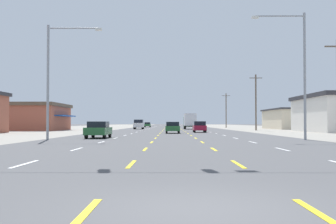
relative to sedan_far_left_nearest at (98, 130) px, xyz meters
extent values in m
plane|color=#4C4C4F|center=(6.80, 36.28, -0.76)|extent=(572.00, 572.00, 0.00)
cube|color=gray|center=(-17.95, 36.28, -0.75)|extent=(28.00, 440.00, 0.01)
cube|color=gray|center=(31.55, 36.28, -0.75)|extent=(28.00, 440.00, 0.01)
cube|color=white|center=(1.55, -22.72, -0.75)|extent=(0.14, 2.60, 0.01)
cube|color=white|center=(1.55, -15.22, -0.75)|extent=(0.14, 2.60, 0.01)
cube|color=white|center=(1.55, -7.72, -0.75)|extent=(0.14, 2.60, 0.01)
cube|color=white|center=(1.55, -0.22, -0.75)|extent=(0.14, 2.60, 0.01)
cube|color=white|center=(1.55, 7.28, -0.75)|extent=(0.14, 2.60, 0.01)
cube|color=white|center=(1.55, 14.78, -0.75)|extent=(0.14, 2.60, 0.01)
cube|color=white|center=(1.55, 22.28, -0.75)|extent=(0.14, 2.60, 0.01)
cube|color=white|center=(1.55, 29.78, -0.75)|extent=(0.14, 2.60, 0.01)
cube|color=white|center=(1.55, 37.28, -0.75)|extent=(0.14, 2.60, 0.01)
cube|color=white|center=(1.55, 44.78, -0.75)|extent=(0.14, 2.60, 0.01)
cube|color=white|center=(1.55, 52.28, -0.75)|extent=(0.14, 2.60, 0.01)
cube|color=white|center=(1.55, 59.78, -0.75)|extent=(0.14, 2.60, 0.01)
cube|color=white|center=(1.55, 67.28, -0.75)|extent=(0.14, 2.60, 0.01)
cube|color=white|center=(1.55, 74.78, -0.75)|extent=(0.14, 2.60, 0.01)
cube|color=white|center=(1.55, 82.28, -0.75)|extent=(0.14, 2.60, 0.01)
cube|color=white|center=(1.55, 89.78, -0.75)|extent=(0.14, 2.60, 0.01)
cube|color=white|center=(1.55, 97.28, -0.75)|extent=(0.14, 2.60, 0.01)
cube|color=white|center=(1.55, 104.78, -0.75)|extent=(0.14, 2.60, 0.01)
cube|color=white|center=(1.55, 112.28, -0.75)|extent=(0.14, 2.60, 0.01)
cube|color=white|center=(1.55, 119.78, -0.75)|extent=(0.14, 2.60, 0.01)
cube|color=white|center=(1.55, 127.28, -0.75)|extent=(0.14, 2.60, 0.01)
cube|color=white|center=(1.55, 134.78, -0.75)|extent=(0.14, 2.60, 0.01)
cube|color=white|center=(1.55, 142.28, -0.75)|extent=(0.14, 2.60, 0.01)
cube|color=white|center=(1.55, 149.78, -0.75)|extent=(0.14, 2.60, 0.01)
cube|color=white|center=(1.55, 157.28, -0.75)|extent=(0.14, 2.60, 0.01)
cube|color=white|center=(1.55, 164.78, -0.75)|extent=(0.14, 2.60, 0.01)
cube|color=white|center=(1.55, 172.28, -0.75)|extent=(0.14, 2.60, 0.01)
cube|color=white|center=(1.55, 179.78, -0.75)|extent=(0.14, 2.60, 0.01)
cube|color=white|center=(1.55, 187.28, -0.75)|extent=(0.14, 2.60, 0.01)
cube|color=yellow|center=(5.05, -30.22, -0.75)|extent=(0.14, 2.60, 0.01)
cube|color=yellow|center=(5.05, -22.72, -0.75)|extent=(0.14, 2.60, 0.01)
cube|color=yellow|center=(5.05, -15.22, -0.75)|extent=(0.14, 2.60, 0.01)
cube|color=yellow|center=(5.05, -7.72, -0.75)|extent=(0.14, 2.60, 0.01)
cube|color=yellow|center=(5.05, -0.22, -0.75)|extent=(0.14, 2.60, 0.01)
cube|color=yellow|center=(5.05, 7.28, -0.75)|extent=(0.14, 2.60, 0.01)
cube|color=yellow|center=(5.05, 14.78, -0.75)|extent=(0.14, 2.60, 0.01)
cube|color=yellow|center=(5.05, 22.28, -0.75)|extent=(0.14, 2.60, 0.01)
cube|color=yellow|center=(5.05, 29.78, -0.75)|extent=(0.14, 2.60, 0.01)
cube|color=yellow|center=(5.05, 37.28, -0.75)|extent=(0.14, 2.60, 0.01)
cube|color=yellow|center=(5.05, 44.78, -0.75)|extent=(0.14, 2.60, 0.01)
cube|color=yellow|center=(5.05, 52.28, -0.75)|extent=(0.14, 2.60, 0.01)
cube|color=yellow|center=(5.05, 59.78, -0.75)|extent=(0.14, 2.60, 0.01)
cube|color=yellow|center=(5.05, 67.28, -0.75)|extent=(0.14, 2.60, 0.01)
cube|color=yellow|center=(5.05, 74.78, -0.75)|extent=(0.14, 2.60, 0.01)
cube|color=yellow|center=(5.05, 82.28, -0.75)|extent=(0.14, 2.60, 0.01)
cube|color=yellow|center=(5.05, 89.78, -0.75)|extent=(0.14, 2.60, 0.01)
cube|color=yellow|center=(5.05, 97.28, -0.75)|extent=(0.14, 2.60, 0.01)
cube|color=yellow|center=(5.05, 104.78, -0.75)|extent=(0.14, 2.60, 0.01)
cube|color=yellow|center=(5.05, 112.28, -0.75)|extent=(0.14, 2.60, 0.01)
cube|color=yellow|center=(5.05, 119.78, -0.75)|extent=(0.14, 2.60, 0.01)
cube|color=yellow|center=(5.05, 127.28, -0.75)|extent=(0.14, 2.60, 0.01)
cube|color=yellow|center=(5.05, 134.78, -0.75)|extent=(0.14, 2.60, 0.01)
cube|color=yellow|center=(5.05, 142.28, -0.75)|extent=(0.14, 2.60, 0.01)
cube|color=yellow|center=(5.05, 149.78, -0.75)|extent=(0.14, 2.60, 0.01)
cube|color=yellow|center=(5.05, 157.28, -0.75)|extent=(0.14, 2.60, 0.01)
cube|color=yellow|center=(5.05, 164.78, -0.75)|extent=(0.14, 2.60, 0.01)
cube|color=yellow|center=(5.05, 172.28, -0.75)|extent=(0.14, 2.60, 0.01)
cube|color=yellow|center=(5.05, 179.78, -0.75)|extent=(0.14, 2.60, 0.01)
cube|color=yellow|center=(5.05, 187.28, -0.75)|extent=(0.14, 2.60, 0.01)
cube|color=yellow|center=(8.55, -30.22, -0.75)|extent=(0.14, 2.60, 0.01)
cube|color=yellow|center=(8.55, -22.72, -0.75)|extent=(0.14, 2.60, 0.01)
cube|color=yellow|center=(8.55, -15.22, -0.75)|extent=(0.14, 2.60, 0.01)
cube|color=yellow|center=(8.55, -7.72, -0.75)|extent=(0.14, 2.60, 0.01)
cube|color=yellow|center=(8.55, -0.22, -0.75)|extent=(0.14, 2.60, 0.01)
cube|color=yellow|center=(8.55, 7.28, -0.75)|extent=(0.14, 2.60, 0.01)
cube|color=yellow|center=(8.55, 14.78, -0.75)|extent=(0.14, 2.60, 0.01)
cube|color=yellow|center=(8.55, 22.28, -0.75)|extent=(0.14, 2.60, 0.01)
cube|color=yellow|center=(8.55, 29.78, -0.75)|extent=(0.14, 2.60, 0.01)
cube|color=yellow|center=(8.55, 37.28, -0.75)|extent=(0.14, 2.60, 0.01)
cube|color=yellow|center=(8.55, 44.78, -0.75)|extent=(0.14, 2.60, 0.01)
cube|color=yellow|center=(8.55, 52.28, -0.75)|extent=(0.14, 2.60, 0.01)
cube|color=yellow|center=(8.55, 59.78, -0.75)|extent=(0.14, 2.60, 0.01)
cube|color=yellow|center=(8.55, 67.28, -0.75)|extent=(0.14, 2.60, 0.01)
cube|color=yellow|center=(8.55, 74.78, -0.75)|extent=(0.14, 2.60, 0.01)
cube|color=yellow|center=(8.55, 82.28, -0.75)|extent=(0.14, 2.60, 0.01)
cube|color=yellow|center=(8.55, 89.78, -0.75)|extent=(0.14, 2.60, 0.01)
cube|color=yellow|center=(8.55, 97.28, -0.75)|extent=(0.14, 2.60, 0.01)
cube|color=yellow|center=(8.55, 104.78, -0.75)|extent=(0.14, 2.60, 0.01)
cube|color=yellow|center=(8.55, 112.28, -0.75)|extent=(0.14, 2.60, 0.01)
cube|color=yellow|center=(8.55, 119.78, -0.75)|extent=(0.14, 2.60, 0.01)
cube|color=yellow|center=(8.55, 127.28, -0.75)|extent=(0.14, 2.60, 0.01)
cube|color=yellow|center=(8.55, 134.78, -0.75)|extent=(0.14, 2.60, 0.01)
cube|color=yellow|center=(8.55, 142.28, -0.75)|extent=(0.14, 2.60, 0.01)
cube|color=yellow|center=(8.55, 149.78, -0.75)|extent=(0.14, 2.60, 0.01)
cube|color=yellow|center=(8.55, 157.28, -0.75)|extent=(0.14, 2.60, 0.01)
cube|color=yellow|center=(8.55, 164.78, -0.75)|extent=(0.14, 2.60, 0.01)
cube|color=yellow|center=(8.55, 172.28, -0.75)|extent=(0.14, 2.60, 0.01)
cube|color=yellow|center=(8.55, 179.78, -0.75)|extent=(0.14, 2.60, 0.01)
cube|color=yellow|center=(8.55, 187.28, -0.75)|extent=(0.14, 2.60, 0.01)
cube|color=white|center=(12.05, -15.22, -0.75)|extent=(0.14, 2.60, 0.01)
cube|color=white|center=(12.05, -7.72, -0.75)|extent=(0.14, 2.60, 0.01)
cube|color=white|center=(12.05, -0.22, -0.75)|extent=(0.14, 2.60, 0.01)
cube|color=white|center=(12.05, 7.28, -0.75)|extent=(0.14, 2.60, 0.01)
cube|color=white|center=(12.05, 14.78, -0.75)|extent=(0.14, 2.60, 0.01)
cube|color=white|center=(12.05, 22.28, -0.75)|extent=(0.14, 2.60, 0.01)
cube|color=white|center=(12.05, 29.78, -0.75)|extent=(0.14, 2.60, 0.01)
cube|color=white|center=(12.05, 37.28, -0.75)|extent=(0.14, 2.60, 0.01)
cube|color=white|center=(12.05, 44.78, -0.75)|extent=(0.14, 2.60, 0.01)
cube|color=white|center=(12.05, 52.28, -0.75)|extent=(0.14, 2.60, 0.01)
cube|color=white|center=(12.05, 59.78, -0.75)|extent=(0.14, 2.60, 0.01)
cube|color=white|center=(12.05, 67.28, -0.75)|extent=(0.14, 2.60, 0.01)
cube|color=white|center=(12.05, 74.78, -0.75)|extent=(0.14, 2.60, 0.01)
cube|color=white|center=(12.05, 82.28, -0.75)|extent=(0.14, 2.60, 0.01)
cube|color=white|center=(12.05, 89.78, -0.75)|extent=(0.14, 2.60, 0.01)
cube|color=white|center=(12.05, 97.28, -0.75)|extent=(0.14, 2.60, 0.01)
cube|color=white|center=(12.05, 104.78, -0.75)|extent=(0.14, 2.60, 0.01)
cube|color=white|center=(12.05, 112.28, -0.75)|extent=(0.14, 2.60, 0.01)
cube|color=white|center=(12.05, 119.78, -0.75)|extent=(0.14, 2.60, 0.01)
cube|color=white|center=(12.05, 127.28, -0.75)|extent=(0.14, 2.60, 0.01)
cube|color=white|center=(12.05, 134.78, -0.75)|extent=(0.14, 2.60, 0.01)
cube|color=white|center=(12.05, 142.28, -0.75)|extent=(0.14, 2.60, 0.01)
cube|color=white|center=(12.05, 149.78, -0.75)|extent=(0.14, 2.60, 0.01)
cube|color=white|center=(12.05, 157.28, -0.75)|extent=(0.14, 2.60, 0.01)
cube|color=white|center=(12.05, 164.78, -0.75)|extent=(0.14, 2.60, 0.01)
cube|color=white|center=(12.05, 172.28, -0.75)|extent=(0.14, 2.60, 0.01)
cube|color=white|center=(12.05, 179.78, -0.75)|extent=(0.14, 2.60, 0.01)
cube|color=white|center=(12.05, 187.28, -0.75)|extent=(0.14, 2.60, 0.01)
cube|color=#235B2D|center=(0.00, 0.02, -0.13)|extent=(1.80, 4.50, 0.62)
cube|color=black|center=(0.00, -0.08, 0.44)|extent=(1.62, 2.10, 0.52)
cylinder|color=black|center=(-0.77, 1.57, -0.44)|extent=(0.22, 0.64, 0.64)
cylinder|color=black|center=(0.77, 1.57, -0.44)|extent=(0.22, 0.64, 0.64)
cylinder|color=black|center=(-0.77, -1.53, -0.44)|extent=(0.22, 0.64, 0.64)
cylinder|color=black|center=(0.77, -1.53, -0.44)|extent=(0.22, 0.64, 0.64)
cube|color=#235B2D|center=(6.64, 16.51, -0.13)|extent=(1.80, 4.50, 0.62)
cube|color=black|center=(6.64, 16.41, 0.44)|extent=(1.62, 2.10, 0.52)
cylinder|color=black|center=(5.87, 18.06, -0.44)|extent=(0.22, 0.64, 0.64)
cylinder|color=black|center=(7.41, 18.06, -0.44)|extent=(0.22, 0.64, 0.64)
cylinder|color=black|center=(5.87, 14.96, -0.44)|extent=(0.22, 0.64, 0.64)
cylinder|color=black|center=(7.41, 14.96, -0.44)|extent=(0.22, 0.64, 0.64)
cube|color=maroon|center=(10.41, 21.12, -0.13)|extent=(1.72, 3.90, 0.66)
cube|color=black|center=(10.41, 20.87, 0.49)|extent=(1.58, 1.90, 0.58)
cylinder|color=black|center=(9.67, 22.52, -0.46)|extent=(0.20, 0.60, 0.60)
cylinder|color=black|center=(11.15, 22.52, -0.46)|extent=(0.20, 0.60, 0.60)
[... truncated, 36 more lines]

